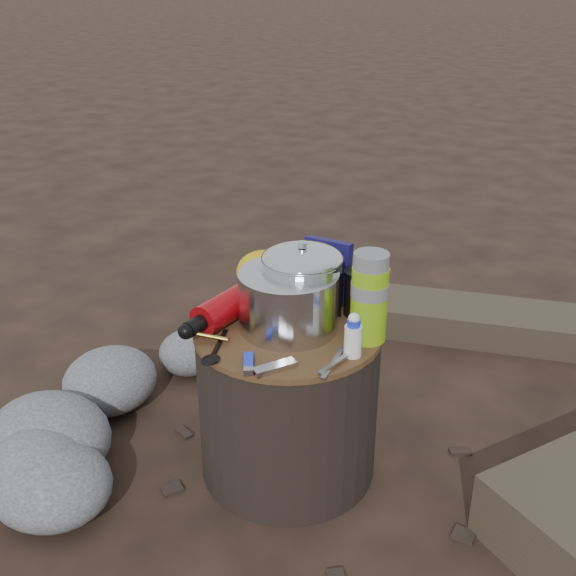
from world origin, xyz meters
The scene contains 16 objects.
ground centered at (0.00, 0.00, 0.00)m, with size 60.00×60.00×0.00m, color #2F2119.
stump centered at (0.00, 0.00, 0.19)m, with size 0.41×0.41×0.38m, color black.
rock_ring centered at (-0.37, 0.00, 0.10)m, with size 0.45×0.97×0.19m, color slate, non-canonical shape.
log_small centered at (0.31, 0.93, 0.05)m, with size 0.22×1.21×0.10m, color #403629.
foil_windscreen centered at (0.00, 0.00, 0.45)m, with size 0.22×0.22×0.13m, color silver.
camping_pot centered at (0.00, 0.05, 0.47)m, with size 0.18×0.18×0.18m, color silver.
fuel_bottle centered at (-0.13, -0.02, 0.42)m, with size 0.07×0.29×0.07m, color #A6090F, non-canonical shape.
thermos centered at (0.17, 0.05, 0.48)m, with size 0.08×0.08×0.20m, color #7EB913.
travel_mug centered at (0.10, 0.15, 0.44)m, with size 0.07×0.07×0.11m, color black.
stuff_sack centered at (-0.13, 0.12, 0.44)m, with size 0.16×0.13×0.11m, color #E2B60C.
food_pouch centered at (-0.01, 0.18, 0.46)m, with size 0.12×0.03×0.15m, color #130E4B.
lighter centered at (0.02, -0.17, 0.39)m, with size 0.02×0.07×0.01m, color #1E35EB.
multitool centered at (0.07, -0.16, 0.39)m, with size 0.03×0.09×0.01m, color #B9B9BF.
pot_grabber centered at (0.16, -0.08, 0.39)m, with size 0.03×0.13×0.01m, color #B9B9BF, non-canonical shape.
spork centered at (-0.08, -0.15, 0.39)m, with size 0.03×0.14×0.01m, color black, non-canonical shape.
squeeze_bottle centered at (0.17, -0.03, 0.42)m, with size 0.04×0.04×0.09m, color white.
Camera 1 is at (0.72, -1.12, 1.11)m, focal length 42.93 mm.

